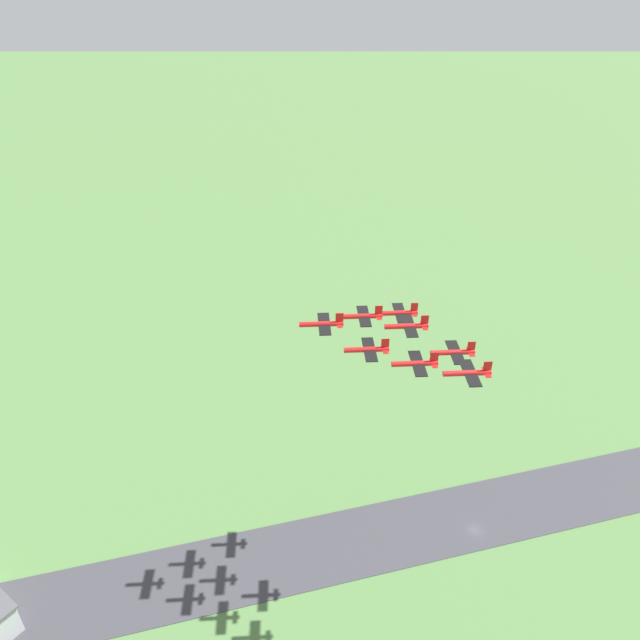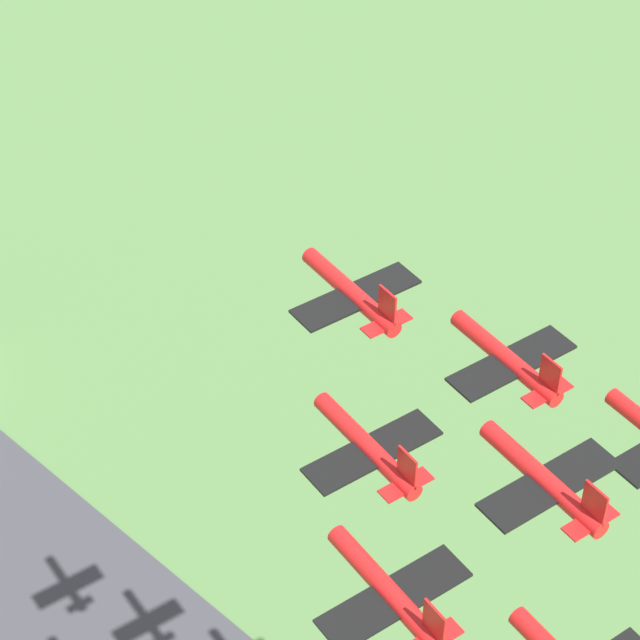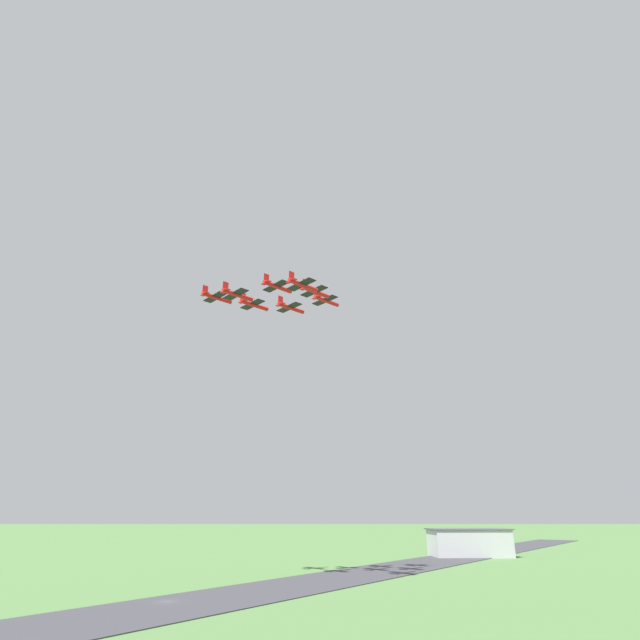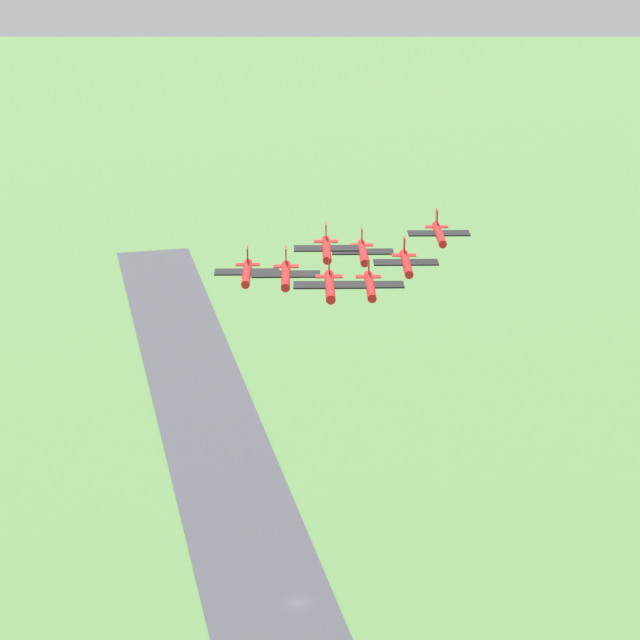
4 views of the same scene
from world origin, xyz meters
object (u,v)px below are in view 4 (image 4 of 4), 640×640
jet_0 (330,285)px  jet_4 (326,249)px  jet_1 (370,285)px  jet_5 (247,272)px  jet_6 (439,233)px  jet_3 (406,263)px  jet_2 (286,275)px  jet_7 (363,252)px

jet_0 → jet_4: jet_0 is taller
jet_1 → jet_0: bearing=59.5°
jet_1 → jet_5: (3.96, -21.22, -1.48)m
jet_5 → jet_6: bearing=-161.2°
jet_0 → jet_3: jet_0 is taller
jet_5 → jet_6: (-28.30, 17.08, 2.97)m
jet_0 → jet_3: 24.97m
jet_3 → jet_6: (-12.17, -2.07, 1.52)m
jet_0 → jet_3: (-24.34, -4.14, -3.74)m
jet_1 → jet_2: size_ratio=1.00×
jet_2 → jet_5: bearing=-59.5°
jet_1 → jet_5: size_ratio=1.00×
jet_3 → jet_6: jet_6 is taller
jet_2 → jet_4: size_ratio=1.00×
jet_6 → jet_1: bearing=59.5°
jet_3 → jet_7: bearing=-59.5°
jet_0 → jet_6: bearing=-120.5°
jet_2 → jet_6: jet_2 is taller
jet_0 → jet_7: jet_0 is taller
jet_1 → jet_3: size_ratio=1.00×
jet_2 → jet_7: jet_2 is taller
jet_3 → jet_0: bearing=59.5°
jet_1 → jet_7: (-16.28, -13.71, -1.64)m
jet_3 → jet_7: size_ratio=1.00×
jet_4 → jet_5: bearing=0.0°
jet_6 → jet_7: size_ratio=1.00×
jet_5 → jet_0: bearing=120.5°
jet_2 → jet_5: 12.76m
jet_1 → jet_5: 21.63m
jet_2 → jet_4: jet_4 is taller
jet_3 → jet_7: 12.45m
jet_0 → jet_2: jet_0 is taller
jet_0 → jet_6: jet_0 is taller
jet_4 → jet_5: jet_4 is taller
jet_3 → jet_5: jet_3 is taller
jet_6 → jet_7: (8.07, -9.57, -3.13)m
jet_0 → jet_7: bearing=-101.1°
jet_4 → jet_1: bearing=120.5°
jet_2 → jet_3: (-20.24, 7.51, -1.75)m
jet_5 → jet_4: bearing=-180.0°
jet_0 → jet_3: bearing=-120.5°
jet_4 → jet_5: size_ratio=1.00×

